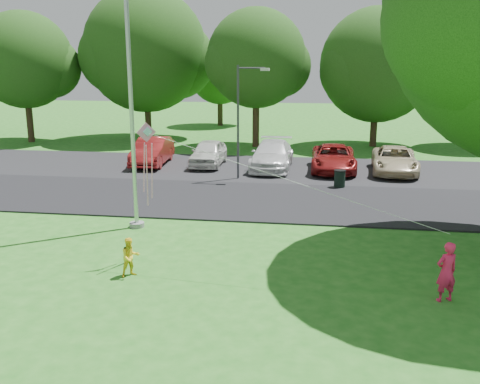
# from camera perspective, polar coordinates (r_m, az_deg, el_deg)

# --- Properties ---
(ground) EXTENTS (120.00, 120.00, 0.00)m
(ground) POSITION_cam_1_polar(r_m,az_deg,el_deg) (13.08, -3.43, -11.00)
(ground) COLOR #246D1C
(ground) RESTS_ON ground
(park_road) EXTENTS (60.00, 6.00, 0.06)m
(park_road) POSITION_cam_1_polar(r_m,az_deg,el_deg) (21.46, 1.48, -0.89)
(park_road) COLOR black
(park_road) RESTS_ON ground
(parking_strip) EXTENTS (42.00, 7.00, 0.06)m
(parking_strip) POSITION_cam_1_polar(r_m,az_deg,el_deg) (27.76, 3.12, 2.50)
(parking_strip) COLOR black
(parking_strip) RESTS_ON ground
(flagpole) EXTENTS (0.50, 0.50, 10.00)m
(flagpole) POSITION_cam_1_polar(r_m,az_deg,el_deg) (17.70, -11.55, 9.29)
(flagpole) COLOR #B7BABF
(flagpole) RESTS_ON ground
(street_lamp) EXTENTS (1.49, 0.24, 5.29)m
(street_lamp) POSITION_cam_1_polar(r_m,az_deg,el_deg) (24.80, 0.27, 8.52)
(street_lamp) COLOR #3F3F44
(street_lamp) RESTS_ON ground
(trash_can) EXTENTS (0.51, 0.51, 0.82)m
(trash_can) POSITION_cam_1_polar(r_m,az_deg,el_deg) (23.91, 10.58, 1.36)
(trash_can) COLOR black
(trash_can) RESTS_ON ground
(tree_row) EXTENTS (64.35, 11.94, 10.88)m
(tree_row) POSITION_cam_1_polar(r_m,az_deg,el_deg) (35.84, 7.21, 14.11)
(tree_row) COLOR #332316
(tree_row) RESTS_ON ground
(horizon_trees) EXTENTS (77.46, 7.20, 7.02)m
(horizon_trees) POSITION_cam_1_polar(r_m,az_deg,el_deg) (45.52, 10.65, 12.14)
(horizon_trees) COLOR #332316
(horizon_trees) RESTS_ON ground
(parked_cars) EXTENTS (14.64, 4.99, 1.44)m
(parked_cars) POSITION_cam_1_polar(r_m,az_deg,el_deg) (27.51, 4.45, 3.87)
(parked_cars) COLOR maroon
(parked_cars) RESTS_ON ground
(woman) EXTENTS (0.63, 0.53, 1.45)m
(woman) POSITION_cam_1_polar(r_m,az_deg,el_deg) (13.41, 21.15, -7.94)
(woman) COLOR #F42058
(woman) RESTS_ON ground
(child_yellow) EXTENTS (0.64, 0.63, 1.05)m
(child_yellow) POSITION_cam_1_polar(r_m,az_deg,el_deg) (14.27, -11.62, -6.81)
(child_yellow) COLOR yellow
(child_yellow) RESTS_ON ground
(kite) EXTENTS (7.83, 1.75, 2.34)m
(kite) POSITION_cam_1_polar(r_m,az_deg,el_deg) (14.45, -8.91, 4.28)
(kite) COLOR pink
(kite) RESTS_ON ground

